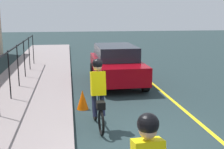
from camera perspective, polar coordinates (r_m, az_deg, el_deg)
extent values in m
plane|color=#223335|center=(7.06, 7.79, -12.76)|extent=(80.00, 80.00, 0.00)
cube|color=yellow|center=(7.64, 19.62, -11.38)|extent=(36.00, 0.12, 0.01)
cube|color=gray|center=(6.96, -21.02, -13.22)|extent=(40.00, 3.20, 0.15)
cylinder|color=black|center=(10.09, -19.38, -0.08)|extent=(0.04, 0.04, 1.60)
cylinder|color=black|center=(11.74, -17.86, 1.65)|extent=(0.04, 0.04, 1.60)
cylinder|color=black|center=(13.40, -16.72, 2.95)|extent=(0.04, 0.04, 1.60)
cylinder|color=black|center=(15.07, -15.83, 3.96)|extent=(0.04, 0.04, 1.60)
cylinder|color=black|center=(16.74, -15.12, 4.77)|extent=(0.04, 0.04, 1.60)
torus|color=black|center=(8.17, -3.40, -6.67)|extent=(0.66, 0.10, 0.66)
torus|color=black|center=(7.20, -2.12, -9.31)|extent=(0.66, 0.10, 0.66)
cube|color=black|center=(7.60, -2.83, -6.14)|extent=(0.93, 0.10, 0.24)
cylinder|color=black|center=(7.42, -2.65, -5.39)|extent=(0.03, 0.03, 0.35)
cube|color=#FCE107|center=(7.34, -2.75, -1.73)|extent=(0.36, 0.38, 0.63)
sphere|color=tan|center=(7.30, -2.85, 1.56)|extent=(0.22, 0.22, 0.22)
sphere|color=black|center=(7.28, -2.85, 2.11)|extent=(0.26, 0.26, 0.26)
cylinder|color=#191E38|center=(7.45, -3.45, -5.73)|extent=(0.34, 0.14, 0.65)
cylinder|color=#191E38|center=(7.48, -1.92, -5.64)|extent=(0.34, 0.14, 0.65)
cube|color=black|center=(7.11, -2.22, -6.01)|extent=(0.25, 0.21, 0.18)
sphere|color=tan|center=(3.45, 7.02, -10.62)|extent=(0.22, 0.22, 0.22)
sphere|color=black|center=(3.43, 7.05, -9.54)|extent=(0.26, 0.26, 0.26)
cube|color=#92040E|center=(12.31, 0.86, 1.37)|extent=(4.42, 1.86, 0.70)
cube|color=#1E232D|center=(12.40, 0.71, 4.40)|extent=(2.48, 1.62, 0.56)
cylinder|color=black|center=(11.14, 6.52, -1.69)|extent=(0.64, 0.23, 0.64)
cylinder|color=black|center=(10.82, -2.19, -2.04)|extent=(0.64, 0.23, 0.64)
cylinder|color=black|center=(13.98, 3.22, 1.18)|extent=(0.64, 0.23, 0.64)
cylinder|color=black|center=(13.72, -3.73, 0.97)|extent=(0.64, 0.23, 0.64)
cone|color=#F35803|center=(9.11, -5.76, -4.90)|extent=(0.36, 0.36, 0.61)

